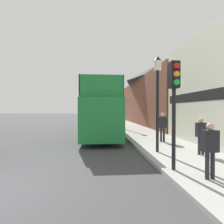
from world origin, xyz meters
The scene contains 11 objects.
ground_plane centered at (0.00, 21.00, 0.00)m, with size 144.00×144.00×0.00m, color #3D3D3F.
sidewalk centered at (6.89, 18.00, 0.07)m, with size 3.50×108.00×0.14m.
brick_terrace_rear centered at (11.64, 19.61, 4.17)m, with size 6.00×21.13×8.35m.
tour_bus centered at (3.48, 10.63, 1.78)m, with size 2.73×11.52×3.97m.
parked_car_ahead_of_bus centered at (4.04, 20.06, 0.67)m, with size 1.92×4.53×1.42m.
pedestrian_nearest centered at (6.16, 0.29, 1.09)m, with size 0.41×0.23×1.57m.
pedestrian_second centered at (7.53, 2.83, 1.09)m, with size 0.41×0.23×1.58m.
pedestrian_third centered at (7.05, 5.90, 1.19)m, with size 0.46×0.25×1.74m.
traffic_signal centered at (5.50, 1.11, 2.69)m, with size 0.28×0.42×3.47m.
lamp_post_nearest centered at (5.84, 3.49, 3.18)m, with size 0.35×0.35×4.38m.
lamp_post_second centered at (5.72, 13.41, 3.71)m, with size 0.35×0.35×5.24m.
Camera 1 is at (2.97, -4.23, 2.08)m, focal length 28.00 mm.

